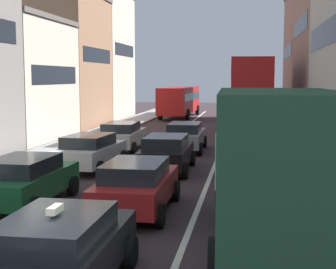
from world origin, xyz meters
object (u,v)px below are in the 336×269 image
object	(u,v)px
taxi_centre_lane_front	(59,252)
bus_far_queue_secondary	(180,99)
sedan_centre_lane_second	(136,185)
wagon_left_lane_second	(25,179)
sedan_left_lane_third	(90,151)
bus_mid_queue_primary	(251,92)
coupe_centre_lane_fourth	(185,136)
sedan_left_lane_fourth	(122,135)
hatchback_centre_lane_third	(166,152)
wagon_right_lane_far	(257,142)
sedan_right_lane_behind_truck	(252,164)
removalist_box_truck	(274,163)

from	to	relation	value
taxi_centre_lane_front	bus_far_queue_secondary	distance (m)	40.52
sedan_centre_lane_second	wagon_left_lane_second	world-z (taller)	same
sedan_centre_lane_second	sedan_left_lane_third	bearing A→B (deg)	28.02
wagon_left_lane_second	bus_mid_queue_primary	world-z (taller)	bus_mid_queue_primary
wagon_left_lane_second	sedan_centre_lane_second	bearing A→B (deg)	-92.54
coupe_centre_lane_fourth	sedan_left_lane_fourth	world-z (taller)	same
hatchback_centre_lane_third	coupe_centre_lane_fourth	bearing A→B (deg)	-0.81
taxi_centre_lane_front	bus_far_queue_secondary	size ratio (longest dim) A/B	0.41
sedan_centre_lane_second	bus_mid_queue_primary	bearing A→B (deg)	-8.74
sedan_centre_lane_second	hatchback_centre_lane_third	distance (m)	6.43
wagon_right_lane_far	bus_far_queue_secondary	size ratio (longest dim) A/B	0.41
sedan_right_lane_behind_truck	bus_mid_queue_primary	bearing A→B (deg)	0.87
removalist_box_truck	sedan_centre_lane_second	xyz separation A→B (m)	(-3.70, 2.63, -1.18)
wagon_left_lane_second	bus_mid_queue_primary	bearing A→B (deg)	-16.41
sedan_centre_lane_second	wagon_left_lane_second	xyz separation A→B (m)	(-3.46, 0.21, 0.00)
removalist_box_truck	sedan_centre_lane_second	bearing A→B (deg)	52.43
hatchback_centre_lane_third	sedan_centre_lane_second	bearing A→B (deg)	-179.08
hatchback_centre_lane_third	bus_far_queue_secondary	bearing A→B (deg)	6.08
coupe_centre_lane_fourth	wagon_right_lane_far	world-z (taller)	same
bus_mid_queue_primary	bus_far_queue_secondary	xyz separation A→B (m)	(-6.70, 13.03, -1.07)
wagon_left_lane_second	coupe_centre_lane_fourth	world-z (taller)	same
removalist_box_truck	wagon_right_lane_far	size ratio (longest dim) A/B	1.78
bus_far_queue_secondary	wagon_right_lane_far	bearing A→B (deg)	-162.27
taxi_centre_lane_front	removalist_box_truck	bearing A→B (deg)	-51.25
sedan_left_lane_fourth	wagon_right_lane_far	size ratio (longest dim) A/B	0.99
sedan_left_lane_third	hatchback_centre_lane_third	bearing A→B (deg)	-83.19
taxi_centre_lane_front	wagon_left_lane_second	size ratio (longest dim) A/B	0.99
sedan_right_lane_behind_truck	wagon_right_lane_far	xyz separation A→B (m)	(0.28, 6.15, 0.00)
sedan_left_lane_fourth	removalist_box_truck	bearing A→B (deg)	-154.59
wagon_right_lane_far	bus_far_queue_secondary	world-z (taller)	bus_far_queue_secondary
sedan_centre_lane_second	sedan_left_lane_third	xyz separation A→B (m)	(-3.36, 6.26, 0.00)
sedan_right_lane_behind_truck	bus_mid_queue_primary	world-z (taller)	bus_mid_queue_primary
sedan_left_lane_fourth	sedan_centre_lane_second	bearing A→B (deg)	-164.60
bus_far_queue_secondary	wagon_left_lane_second	bearing A→B (deg)	-178.34
wagon_left_lane_second	wagon_right_lane_far	size ratio (longest dim) A/B	0.99
taxi_centre_lane_front	sedan_left_lane_third	distance (m)	12.40
hatchback_centre_lane_third	coupe_centre_lane_fourth	size ratio (longest dim) A/B	1.00
taxi_centre_lane_front	sedan_left_lane_fourth	size ratio (longest dim) A/B	1.00
wagon_left_lane_second	sedan_left_lane_fourth	world-z (taller)	same
coupe_centre_lane_fourth	wagon_right_lane_far	xyz separation A→B (m)	(3.70, -2.02, 0.00)
sedan_centre_lane_second	sedan_right_lane_behind_truck	size ratio (longest dim) A/B	1.00
sedan_right_lane_behind_truck	bus_far_queue_secondary	world-z (taller)	bus_far_queue_secondary
sedan_centre_lane_second	hatchback_centre_lane_third	xyz separation A→B (m)	(-0.16, 6.42, 0.00)
hatchback_centre_lane_third	sedan_left_lane_third	bearing A→B (deg)	92.35
sedan_left_lane_third	bus_mid_queue_primary	world-z (taller)	bus_mid_queue_primary
removalist_box_truck	bus_mid_queue_primary	bearing A→B (deg)	-1.19
removalist_box_truck	sedan_left_lane_fourth	size ratio (longest dim) A/B	1.80
wagon_left_lane_second	coupe_centre_lane_fourth	distance (m)	12.56
removalist_box_truck	sedan_left_lane_fourth	bearing A→B (deg)	23.78
removalist_box_truck	coupe_centre_lane_fourth	world-z (taller)	removalist_box_truck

